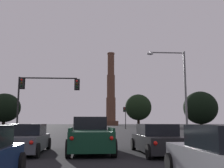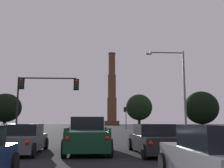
# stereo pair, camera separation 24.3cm
# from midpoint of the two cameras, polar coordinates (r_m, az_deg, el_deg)

# --- Properties ---
(pickup_truck_center_lane_second) EXTENTS (2.36, 5.57, 1.82)m
(pickup_truck_center_lane_second) POSITION_cam_midpoint_polar(r_m,az_deg,el_deg) (14.10, -4.91, -11.18)
(pickup_truck_center_lane_second) COLOR #0F3823
(pickup_truck_center_lane_second) RESTS_ON ground_plane
(sedan_left_lane_second) EXTENTS (2.16, 4.77, 1.43)m
(sedan_left_lane_second) POSITION_cam_midpoint_polar(r_m,az_deg,el_deg) (14.00, -18.40, -11.37)
(sedan_left_lane_second) COLOR #4C4F54
(sedan_left_lane_second) RESTS_ON ground_plane
(sedan_right_lane_second) EXTENTS (2.09, 4.74, 1.43)m
(sedan_right_lane_second) POSITION_cam_midpoint_polar(r_m,az_deg,el_deg) (13.23, 9.69, -11.87)
(sedan_right_lane_second) COLOR black
(sedan_right_lane_second) RESTS_ON ground_plane
(hatchback_right_lane_third) EXTENTS (1.93, 4.12, 1.44)m
(hatchback_right_lane_third) POSITION_cam_midpoint_polar(r_m,az_deg,el_deg) (6.92, 23.05, -14.60)
(hatchback_right_lane_third) COLOR gray
(hatchback_right_lane_third) RESTS_ON ground_plane
(traffic_light_overhead_left) EXTENTS (6.57, 0.50, 6.31)m
(traffic_light_overhead_left) POSITION_cam_midpoint_polar(r_m,az_deg,el_deg) (28.77, -15.49, -1.39)
(traffic_light_overhead_left) COLOR black
(traffic_light_overhead_left) RESTS_ON ground_plane
(traffic_light_far_right) EXTENTS (0.78, 0.50, 5.46)m
(traffic_light_far_right) POSITION_cam_midpoint_polar(r_m,az_deg,el_deg) (65.91, 3.06, -6.60)
(traffic_light_far_right) COLOR black
(traffic_light_far_right) RESTS_ON ground_plane
(street_lamp) EXTENTS (3.75, 0.36, 8.32)m
(street_lamp) POSITION_cam_midpoint_polar(r_m,az_deg,el_deg) (25.62, 14.40, 0.12)
(street_lamp) COLOR slate
(street_lamp) RESTS_ON ground_plane
(smokestack) EXTENTS (8.20, 8.20, 40.17)m
(smokestack) POSITION_cam_midpoint_polar(r_m,az_deg,el_deg) (143.16, 0.02, -2.71)
(smokestack) COLOR #523427
(smokestack) RESTS_ON ground_plane
(treeline_right_mid) EXTENTS (10.90, 9.81, 11.58)m
(treeline_right_mid) POSITION_cam_midpoint_polar(r_m,az_deg,el_deg) (97.81, -22.13, -4.82)
(treeline_right_mid) COLOR black
(treeline_right_mid) RESTS_ON ground_plane
(treeline_far_left) EXTENTS (8.68, 7.81, 10.83)m
(treeline_far_left) POSITION_cam_midpoint_polar(r_m,az_deg,el_deg) (87.08, 5.99, -5.06)
(treeline_far_left) COLOR black
(treeline_far_left) RESTS_ON ground_plane
(treeline_center_left) EXTENTS (12.45, 11.21, 12.91)m
(treeline_center_left) POSITION_cam_midpoint_polar(r_m,az_deg,el_deg) (101.35, 18.96, -4.91)
(treeline_center_left) COLOR black
(treeline_center_left) RESTS_ON ground_plane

